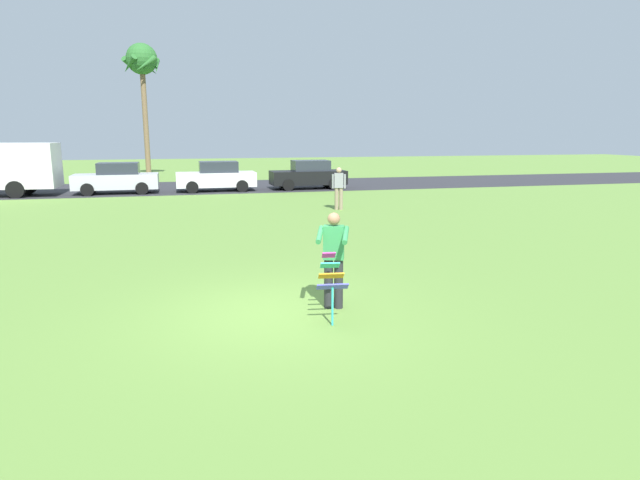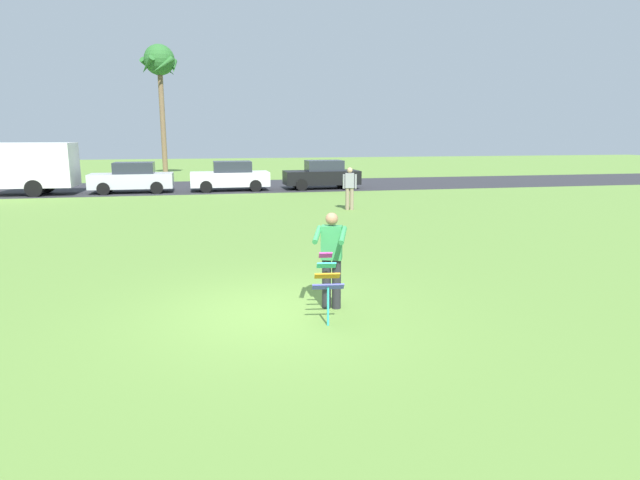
{
  "view_description": "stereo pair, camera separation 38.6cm",
  "coord_description": "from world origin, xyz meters",
  "px_view_note": "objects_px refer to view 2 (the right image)",
  "views": [
    {
      "loc": [
        -1.44,
        -8.82,
        3.08
      ],
      "look_at": [
        1.02,
        1.05,
        1.05
      ],
      "focal_mm": 30.05,
      "sensor_mm": 36.0,
      "label": 1
    },
    {
      "loc": [
        -1.06,
        -8.91,
        3.08
      ],
      "look_at": [
        1.02,
        1.05,
        1.05
      ],
      "focal_mm": 30.05,
      "sensor_mm": 36.0,
      "label": 2
    }
  ],
  "objects_px": {
    "parked_car_silver": "(132,178)",
    "parked_car_black": "(322,175)",
    "kite_held": "(327,278)",
    "person_walker_near": "(350,187)",
    "parked_truck_red_cab": "(13,167)",
    "person_kite_flyer": "(331,257)",
    "parked_car_white": "(230,177)",
    "palm_tree_right_near": "(160,66)"
  },
  "relations": [
    {
      "from": "parked_car_white",
      "to": "person_walker_near",
      "type": "bearing_deg",
      "value": -62.51
    },
    {
      "from": "parked_car_silver",
      "to": "parked_car_black",
      "type": "relative_size",
      "value": 1.0
    },
    {
      "from": "parked_car_silver",
      "to": "person_walker_near",
      "type": "xyz_separation_m",
      "value": [
        9.53,
        -8.53,
        0.16
      ]
    },
    {
      "from": "parked_car_white",
      "to": "person_walker_near",
      "type": "distance_m",
      "value": 9.61
    },
    {
      "from": "parked_car_black",
      "to": "person_kite_flyer",
      "type": "bearing_deg",
      "value": -101.6
    },
    {
      "from": "palm_tree_right_near",
      "to": "person_walker_near",
      "type": "height_order",
      "value": "palm_tree_right_near"
    },
    {
      "from": "person_kite_flyer",
      "to": "parked_car_white",
      "type": "relative_size",
      "value": 0.41
    },
    {
      "from": "person_kite_flyer",
      "to": "palm_tree_right_near",
      "type": "bearing_deg",
      "value": 99.13
    },
    {
      "from": "person_kite_flyer",
      "to": "parked_car_black",
      "type": "distance_m",
      "value": 21.11
    },
    {
      "from": "kite_held",
      "to": "parked_car_silver",
      "type": "relative_size",
      "value": 0.27
    },
    {
      "from": "kite_held",
      "to": "person_walker_near",
      "type": "bearing_deg",
      "value": 73.5
    },
    {
      "from": "person_kite_flyer",
      "to": "kite_held",
      "type": "distance_m",
      "value": 0.75
    },
    {
      "from": "parked_car_silver",
      "to": "palm_tree_right_near",
      "type": "distance_m",
      "value": 12.83
    },
    {
      "from": "parked_truck_red_cab",
      "to": "parked_car_black",
      "type": "bearing_deg",
      "value": -0.0
    },
    {
      "from": "kite_held",
      "to": "parked_truck_red_cab",
      "type": "bearing_deg",
      "value": 118.09
    },
    {
      "from": "parked_car_white",
      "to": "person_kite_flyer",
      "type": "bearing_deg",
      "value": -87.6
    },
    {
      "from": "parked_car_black",
      "to": "person_walker_near",
      "type": "height_order",
      "value": "person_walker_near"
    },
    {
      "from": "kite_held",
      "to": "parked_truck_red_cab",
      "type": "relative_size",
      "value": 0.17
    },
    {
      "from": "parked_car_silver",
      "to": "parked_car_white",
      "type": "relative_size",
      "value": 1.0
    },
    {
      "from": "kite_held",
      "to": "palm_tree_right_near",
      "type": "xyz_separation_m",
      "value": [
        -4.83,
        32.12,
        6.93
      ]
    },
    {
      "from": "parked_truck_red_cab",
      "to": "parked_car_silver",
      "type": "height_order",
      "value": "parked_truck_red_cab"
    },
    {
      "from": "parked_car_black",
      "to": "person_walker_near",
      "type": "distance_m",
      "value": 8.56
    },
    {
      "from": "parked_truck_red_cab",
      "to": "person_walker_near",
      "type": "relative_size",
      "value": 3.91
    },
    {
      "from": "palm_tree_right_near",
      "to": "person_walker_near",
      "type": "distance_m",
      "value": 22.19
    },
    {
      "from": "person_kite_flyer",
      "to": "kite_held",
      "type": "bearing_deg",
      "value": -108.49
    },
    {
      "from": "parked_car_white",
      "to": "palm_tree_right_near",
      "type": "bearing_deg",
      "value": 111.26
    },
    {
      "from": "kite_held",
      "to": "parked_truck_red_cab",
      "type": "xyz_separation_m",
      "value": [
        -11.4,
        21.36,
        0.65
      ]
    },
    {
      "from": "person_kite_flyer",
      "to": "palm_tree_right_near",
      "type": "distance_m",
      "value": 32.55
    },
    {
      "from": "person_kite_flyer",
      "to": "parked_car_white",
      "type": "height_order",
      "value": "person_kite_flyer"
    },
    {
      "from": "person_kite_flyer",
      "to": "kite_held",
      "type": "relative_size",
      "value": 1.53
    },
    {
      "from": "palm_tree_right_near",
      "to": "person_walker_near",
      "type": "bearing_deg",
      "value": -65.91
    },
    {
      "from": "parked_car_black",
      "to": "person_walker_near",
      "type": "xyz_separation_m",
      "value": [
        -0.67,
        -8.53,
        0.16
      ]
    },
    {
      "from": "palm_tree_right_near",
      "to": "person_walker_near",
      "type": "xyz_separation_m",
      "value": [
        8.63,
        -19.29,
        -6.76
      ]
    },
    {
      "from": "parked_truck_red_cab",
      "to": "parked_car_white",
      "type": "distance_m",
      "value": 10.78
    },
    {
      "from": "parked_truck_red_cab",
      "to": "kite_held",
      "type": "bearing_deg",
      "value": -61.91
    },
    {
      "from": "person_kite_flyer",
      "to": "palm_tree_right_near",
      "type": "xyz_separation_m",
      "value": [
        -5.05,
        31.44,
        6.74
      ]
    },
    {
      "from": "kite_held",
      "to": "person_walker_near",
      "type": "height_order",
      "value": "person_walker_near"
    },
    {
      "from": "parked_car_white",
      "to": "kite_held",
      "type": "bearing_deg",
      "value": -88.29
    },
    {
      "from": "kite_held",
      "to": "parked_car_black",
      "type": "xyz_separation_m",
      "value": [
        4.47,
        21.36,
        0.02
      ]
    },
    {
      "from": "person_kite_flyer",
      "to": "person_walker_near",
      "type": "height_order",
      "value": "same"
    },
    {
      "from": "parked_car_silver",
      "to": "parked_car_black",
      "type": "height_order",
      "value": "same"
    },
    {
      "from": "parked_car_silver",
      "to": "palm_tree_right_near",
      "type": "relative_size",
      "value": 0.46
    }
  ]
}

